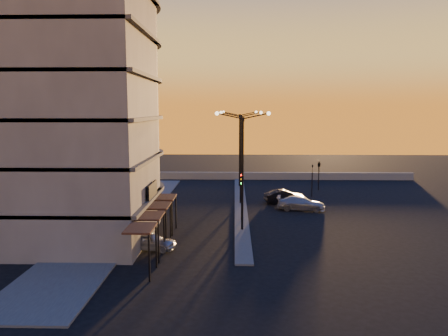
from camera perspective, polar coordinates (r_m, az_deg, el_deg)
ground at (r=35.39m, az=2.39°, el=-8.18°), size 120.00×120.00×0.00m
sidewalk_west at (r=40.46m, az=-12.85°, el=-6.26°), size 5.00×40.00×0.12m
median at (r=45.08m, az=2.17°, el=-4.64°), size 1.20×36.00×0.12m
parapet at (r=60.80m, az=3.86°, el=-1.03°), size 44.00×0.50×1.00m
building at (r=36.68m, az=-20.36°, el=10.71°), size 14.35×17.08×25.00m
streetlamp_near at (r=34.29m, az=2.44°, el=0.85°), size 4.32×0.32×9.51m
streetlamp_mid at (r=44.24m, az=2.21°, el=2.38°), size 4.32×0.32×9.51m
streetlamp_far at (r=54.20m, az=2.06°, el=3.35°), size 4.32×0.32×9.51m
traffic_light_main at (r=37.54m, az=2.34°, el=-2.74°), size 0.28×0.44×4.25m
signal_east_a at (r=49.42m, az=11.44°, el=-1.50°), size 0.13×0.16×3.60m
signal_east_b at (r=53.43m, az=12.31°, el=0.42°), size 0.42×1.99×3.60m
car_hatchback at (r=31.03m, az=-9.70°, el=-9.38°), size 3.83×2.06×1.24m
car_sedan at (r=45.62m, az=7.97°, el=-3.75°), size 4.39×2.07×1.39m
car_wagon at (r=42.89m, az=10.04°, el=-4.56°), size 4.84×2.58×1.33m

